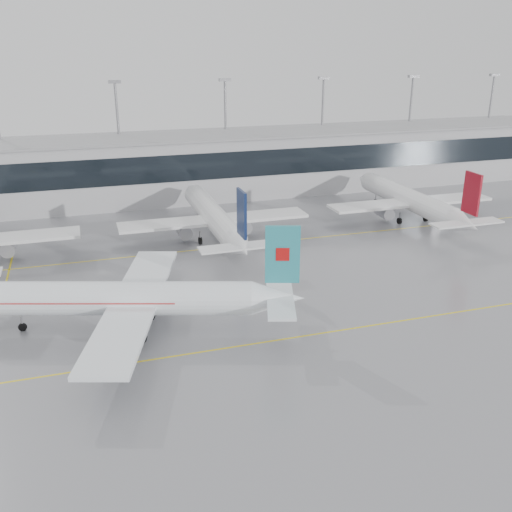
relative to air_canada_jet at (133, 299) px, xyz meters
name	(u,v)px	position (x,y,z in m)	size (l,w,h in m)	color
ground	(290,338)	(15.41, -6.62, -3.78)	(320.00, 320.00, 0.00)	gray
taxi_line_main	(290,338)	(15.41, -6.62, -3.78)	(120.00, 0.25, 0.01)	yellow
taxi_line_north	(221,247)	(15.41, 23.38, -3.78)	(120.00, 0.25, 0.01)	yellow
terminal	(180,168)	(15.41, 55.38, 2.22)	(180.00, 15.00, 12.00)	#A7A7AB
terminal_glass	(187,168)	(15.41, 47.83, 3.72)	(180.00, 0.20, 5.00)	black
terminal_roof	(179,136)	(15.41, 55.38, 8.42)	(182.00, 16.00, 0.40)	gray
light_masts	(173,127)	(15.41, 61.38, 9.56)	(156.40, 1.00, 22.60)	gray
air_canada_jet	(133,299)	(0.00, 0.00, 0.00)	(36.79, 30.20, 11.89)	white
parked_jet_c	(214,218)	(15.41, 27.07, -0.07)	(29.64, 36.96, 11.72)	white
parked_jet_d	(411,200)	(50.41, 27.07, -0.07)	(29.64, 36.96, 11.72)	white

